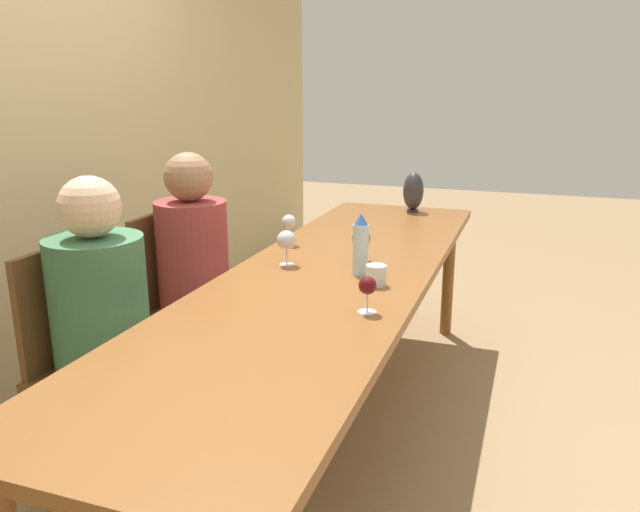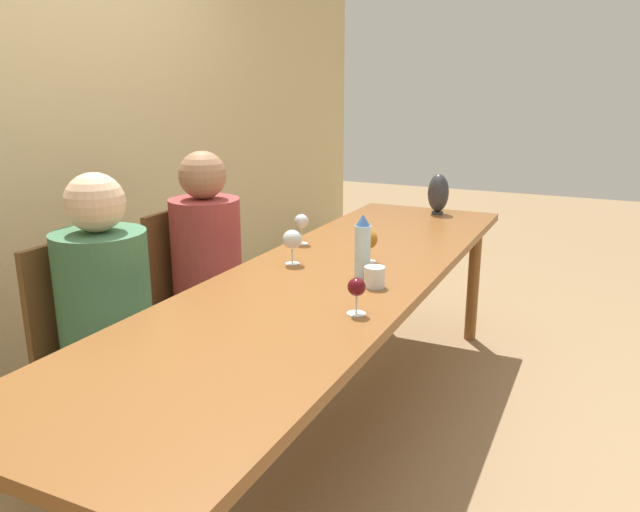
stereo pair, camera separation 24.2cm
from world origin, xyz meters
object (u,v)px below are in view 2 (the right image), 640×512
(chair_far, at_px, (197,297))
(wine_glass_1, at_px, (301,222))
(wine_glass_2, at_px, (357,288))
(wine_glass_3, at_px, (292,240))
(vase, at_px, (438,193))
(water_tumbler, at_px, (375,277))
(chair_near, at_px, (96,348))
(person_near, at_px, (109,317))
(wine_glass_0, at_px, (368,240))
(person_far, at_px, (210,269))
(water_bottle, at_px, (363,247))

(chair_far, bearing_deg, wine_glass_1, -63.49)
(wine_glass_2, relative_size, wine_glass_3, 0.85)
(vase, height_order, wine_glass_3, vase)
(water_tumbler, bearing_deg, wine_glass_3, 71.34)
(vase, xyz_separation_m, chair_near, (-1.88, 0.87, -0.39))
(person_near, bearing_deg, wine_glass_3, -40.78)
(wine_glass_0, bearing_deg, wine_glass_3, 120.98)
(wine_glass_1, xyz_separation_m, person_far, (-0.23, 0.38, -0.22))
(wine_glass_1, distance_m, chair_near, 1.08)
(chair_far, relative_size, person_far, 0.76)
(person_near, bearing_deg, wine_glass_2, -81.98)
(chair_near, xyz_separation_m, person_near, (0.00, -0.09, 0.14))
(wine_glass_0, relative_size, chair_near, 0.15)
(chair_far, distance_m, person_near, 0.69)
(chair_near, distance_m, chair_far, 0.67)
(water_tumbler, xyz_separation_m, wine_glass_1, (0.47, 0.55, 0.07))
(wine_glass_1, distance_m, chair_far, 0.64)
(chair_near, distance_m, person_near, 0.17)
(vase, distance_m, person_far, 1.46)
(wine_glass_1, relative_size, wine_glass_2, 1.15)
(water_bottle, bearing_deg, water_tumbler, -139.02)
(wine_glass_1, bearing_deg, wine_glass_3, -159.60)
(wine_glass_3, xyz_separation_m, person_near, (-0.58, 0.50, -0.23))
(water_bottle, bearing_deg, chair_near, 120.42)
(wine_glass_3, bearing_deg, person_far, 79.35)
(wine_glass_3, bearing_deg, wine_glass_2, -132.93)
(chair_near, bearing_deg, wine_glass_1, -27.16)
(wine_glass_0, height_order, chair_far, chair_far)
(wine_glass_1, xyz_separation_m, person_near, (-0.90, 0.38, -0.23))
(vase, relative_size, wine_glass_2, 1.87)
(water_tumbler, distance_m, wine_glass_2, 0.30)
(vase, distance_m, wine_glass_1, 1.06)
(wine_glass_2, bearing_deg, chair_far, 63.19)
(vase, height_order, wine_glass_0, vase)
(chair_far, xyz_separation_m, person_far, (-0.00, -0.08, 0.16))
(wine_glass_1, height_order, person_near, person_near)
(water_bottle, relative_size, wine_glass_2, 2.00)
(chair_far, bearing_deg, person_near, -172.73)
(chair_far, bearing_deg, water_bottle, -98.16)
(water_bottle, xyz_separation_m, person_far, (0.13, 0.84, -0.23))
(water_bottle, bearing_deg, chair_far, 81.84)
(wine_glass_2, relative_size, person_far, 0.10)
(water_bottle, xyz_separation_m, wine_glass_0, (0.21, 0.06, -0.03))
(chair_far, bearing_deg, wine_glass_3, -99.14)
(chair_far, bearing_deg, person_far, -90.00)
(chair_far, xyz_separation_m, person_near, (-0.67, -0.09, 0.14))
(water_bottle, distance_m, chair_near, 1.14)
(wine_glass_0, relative_size, wine_glass_3, 0.94)
(wine_glass_1, bearing_deg, chair_near, 152.84)
(water_bottle, distance_m, vase, 1.34)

